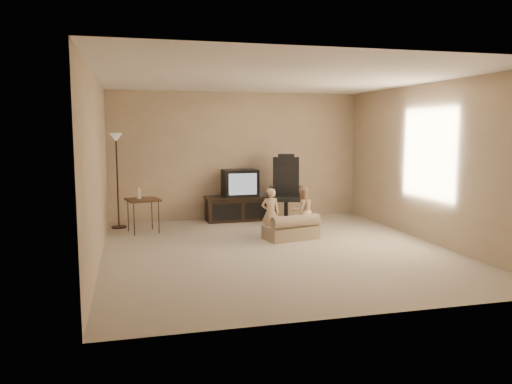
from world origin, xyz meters
TOP-DOWN VIEW (x-y plane):
  - floor at (0.00, 0.00)m, footprint 5.50×5.50m
  - room_shell at (0.00, 0.00)m, footprint 5.50×5.50m
  - tv_stand at (0.01, 2.49)m, footprint 1.41×0.54m
  - office_chair at (0.78, 1.97)m, footprint 0.74×0.77m
  - side_table at (-1.88, 1.77)m, footprint 0.64×0.64m
  - floor_lamp at (-2.30, 2.29)m, footprint 0.27×0.27m
  - child_sofa at (0.45, 0.60)m, footprint 0.92×0.65m
  - toddler_left at (0.14, 0.82)m, footprint 0.32×0.24m
  - toddler_right at (0.71, 0.86)m, footprint 0.44×0.29m

SIDE VIEW (x-z plane):
  - floor at x=0.00m, z-range 0.00..0.00m
  - child_sofa at x=0.45m, z-range -0.04..0.37m
  - toddler_left at x=0.14m, z-range 0.00..0.82m
  - toddler_right at x=0.71m, z-range 0.00..0.83m
  - tv_stand at x=0.01m, z-range -0.08..0.92m
  - office_chair at x=0.78m, z-range -0.18..1.13m
  - side_table at x=-1.88m, z-range 0.17..0.97m
  - floor_lamp at x=-2.30m, z-range 0.39..2.10m
  - room_shell at x=0.00m, z-range -1.23..4.27m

